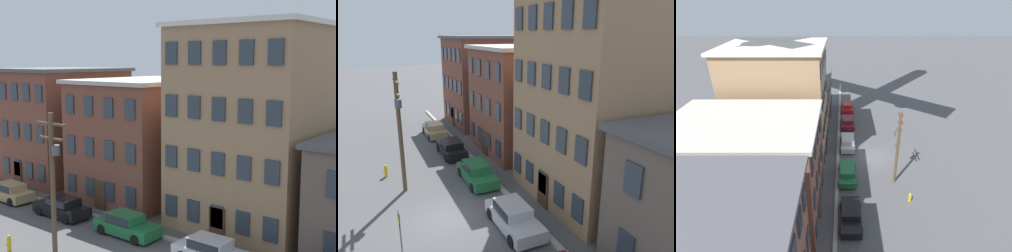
{
  "view_description": "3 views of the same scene",
  "coord_description": "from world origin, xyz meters",
  "views": [
    {
      "loc": [
        15.77,
        -17.16,
        11.01
      ],
      "look_at": [
        -1.26,
        4.17,
        7.17
      ],
      "focal_mm": 50.0,
      "sensor_mm": 36.0,
      "label": 1
    },
    {
      "loc": [
        17.09,
        -3.87,
        10.54
      ],
      "look_at": [
        1.03,
        3.46,
        5.54
      ],
      "focal_mm": 35.0,
      "sensor_mm": 36.0,
      "label": 2
    },
    {
      "loc": [
        -27.1,
        3.79,
        18.33
      ],
      "look_at": [
        1.12,
        3.75,
        3.78
      ],
      "focal_mm": 28.0,
      "sensor_mm": 36.0,
      "label": 3
    }
  ],
  "objects": [
    {
      "name": "car_black",
      "position": [
        -10.05,
        3.15,
        0.75
      ],
      "size": [
        4.4,
        1.92,
        1.43
      ],
      "color": "black",
      "rests_on": "ground_plane"
    },
    {
      "name": "apartment_far",
      "position": [
        1.11,
        11.1,
        6.7
      ],
      "size": [
        9.31,
        10.73,
        13.38
      ],
      "color": "#9E7A56",
      "rests_on": "ground_plane"
    },
    {
      "name": "ground_plane",
      "position": [
        0.0,
        0.0,
        0.0
      ],
      "size": [
        200.0,
        200.0,
        0.0
      ],
      "primitive_type": "plane",
      "color": "#4C4C4F"
    },
    {
      "name": "car_green",
      "position": [
        -4.01,
        3.39,
        0.75
      ],
      "size": [
        4.4,
        1.92,
        1.43
      ],
      "color": "#1E6638",
      "rests_on": "ground_plane"
    },
    {
      "name": "caution_sign",
      "position": [
        2.32,
        -2.8,
        1.59
      ],
      "size": [
        0.91,
        0.08,
        2.41
      ],
      "color": "slate",
      "rests_on": "ground_plane"
    },
    {
      "name": "fire_hydrant",
      "position": [
        -7.66,
        -2.66,
        0.48
      ],
      "size": [
        0.24,
        0.34,
        0.96
      ],
      "color": "yellow",
      "rests_on": "ground_plane"
    },
    {
      "name": "apartment_corner",
      "position": [
        -19.6,
        11.05,
        5.16
      ],
      "size": [
        9.07,
        10.63,
        10.29
      ],
      "color": "brown",
      "rests_on": "ground_plane"
    },
    {
      "name": "car_tan",
      "position": [
        -16.4,
        3.06,
        0.75
      ],
      "size": [
        4.4,
        1.92,
        1.43
      ],
      "color": "tan",
      "rests_on": "ground_plane"
    },
    {
      "name": "kerb_strip",
      "position": [
        0.0,
        4.5,
        0.08
      ],
      "size": [
        56.0,
        0.36,
        0.16
      ],
      "primitive_type": "cube",
      "color": "#9E998E",
      "rests_on": "ground_plane"
    },
    {
      "name": "utility_pole",
      "position": [
        -4.65,
        -1.65,
        4.63
      ],
      "size": [
        2.4,
        0.44,
        8.23
      ],
      "color": "brown",
      "rests_on": "ground_plane"
    },
    {
      "name": "car_silver",
      "position": [
        2.52,
        3.24,
        0.75
      ],
      "size": [
        4.4,
        1.92,
        1.43
      ],
      "color": "#B7B7BC",
      "rests_on": "ground_plane"
    },
    {
      "name": "apartment_midblock",
      "position": [
        -9.15,
        11.67,
        4.77
      ],
      "size": [
        8.88,
        11.86,
        9.52
      ],
      "color": "brown",
      "rests_on": "ground_plane"
    }
  ]
}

